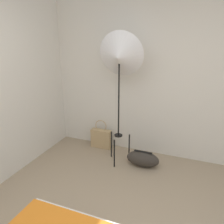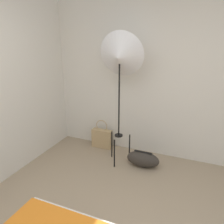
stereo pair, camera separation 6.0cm
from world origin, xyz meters
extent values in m
cube|color=silver|center=(0.00, 2.28, 1.30)|extent=(8.00, 0.05, 2.60)
cube|color=silver|center=(-1.81, 1.00, 1.30)|extent=(0.05, 8.00, 2.60)
cylinder|color=black|center=(-0.48, 1.59, 0.23)|extent=(0.02, 0.02, 0.46)
cylinder|color=black|center=(-0.63, 1.86, 0.23)|extent=(0.02, 0.02, 0.46)
cylinder|color=black|center=(-0.33, 1.86, 0.23)|extent=(0.02, 0.02, 0.46)
cylinder|color=black|center=(-0.48, 1.77, 0.46)|extent=(0.12, 0.12, 0.02)
cylinder|color=black|center=(-0.48, 1.77, 1.06)|extent=(0.02, 0.02, 1.20)
cone|color=silver|center=(-0.48, 1.77, 1.66)|extent=(0.66, 0.34, 0.68)
cube|color=tan|center=(-0.93, 2.11, 0.17)|extent=(0.37, 0.12, 0.34)
torus|color=tan|center=(-0.93, 2.11, 0.42)|extent=(0.21, 0.01, 0.21)
ellipsoid|color=#332D28|center=(-0.08, 1.78, 0.12)|extent=(0.50, 0.24, 0.24)
cube|color=black|center=(-0.08, 1.78, 0.25)|extent=(0.28, 0.04, 0.01)
camera|label=1|loc=(0.56, -1.16, 1.90)|focal=35.00mm
camera|label=2|loc=(0.61, -1.14, 1.90)|focal=35.00mm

